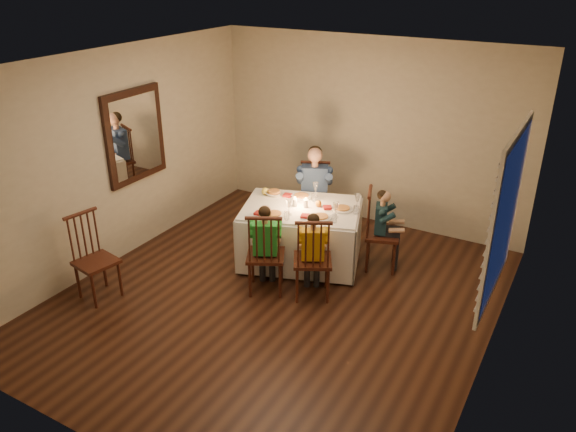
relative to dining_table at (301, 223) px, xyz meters
The scene contains 26 objects.
ground 1.06m from the dining_table, 78.19° to the right, with size 5.00×5.00×0.00m, color black.
wall_left 2.38m from the dining_table, 156.48° to the right, with size 0.02×5.00×2.60m, color beige.
wall_right 2.71m from the dining_table, 20.21° to the right, with size 0.02×5.00×2.60m, color beige.
wall_back 1.79m from the dining_table, 83.32° to the left, with size 4.50×0.02×2.60m, color beige.
ceiling 2.26m from the dining_table, 78.19° to the right, with size 5.00×5.00×0.00m, color white.
dining_table is the anchor object (origin of this frame).
chair_adult 0.93m from the dining_table, 105.02° to the left, with size 0.42×0.40×1.02m, color black, non-canonical shape.
chair_near_left 0.96m from the dining_table, 91.63° to the right, with size 0.42×0.40×1.02m, color black, non-canonical shape.
chair_near_right 0.96m from the dining_table, 52.44° to the right, with size 0.42×0.40×1.02m, color black, non-canonical shape.
chair_end 1.13m from the dining_table, 20.74° to the left, with size 0.42×0.40×1.02m, color black, non-canonical shape.
chair_extra 2.49m from the dining_table, 130.47° to the right, with size 0.41×0.39×1.00m, color black, non-canonical shape.
adult 0.93m from the dining_table, 105.02° to the left, with size 0.47×0.43×1.27m, color #314A7C, non-canonical shape.
child_green 0.96m from the dining_table, 91.63° to the right, with size 0.35×0.32×1.07m, color green, non-canonical shape.
child_yellow 0.96m from the dining_table, 52.44° to the right, with size 0.33×0.31×1.03m, color gold, non-canonical shape.
child_teal 1.13m from the dining_table, 20.74° to the left, with size 0.33×0.30×1.02m, color #17313A, non-canonical shape.
setting_adult 0.37m from the dining_table, 118.01° to the left, with size 0.26×0.26×0.02m, color silver.
setting_green 0.47m from the dining_table, 113.06° to the right, with size 0.26×0.26×0.02m, color silver.
setting_yellow 0.45m from the dining_table, 27.05° to the right, with size 0.26×0.26×0.02m, color silver.
setting_teal 0.55m from the dining_table, 19.48° to the left, with size 0.26×0.26×0.02m, color silver.
candle_left 0.28m from the dining_table, 161.40° to the right, with size 0.06×0.06×0.10m, color white.
candle_right 0.27m from the dining_table, 18.60° to the left, with size 0.06×0.06×0.10m, color white.
squash 0.65m from the dining_table, 168.81° to the left, with size 0.09×0.09×0.09m, color yellow.
orange_fruit 0.33m from the dining_table, 32.39° to the left, with size 0.08×0.08×0.08m, color orange.
serving_bowl 0.55m from the dining_table, 163.50° to the left, with size 0.20×0.20×0.05m, color silver.
wall_mirror 2.33m from the dining_table, 163.60° to the right, with size 0.06×0.95×1.15m.
window_blinds 2.70m from the dining_table, 18.42° to the right, with size 0.07×1.34×1.54m.
Camera 1 is at (2.76, -4.60, 3.52)m, focal length 35.00 mm.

